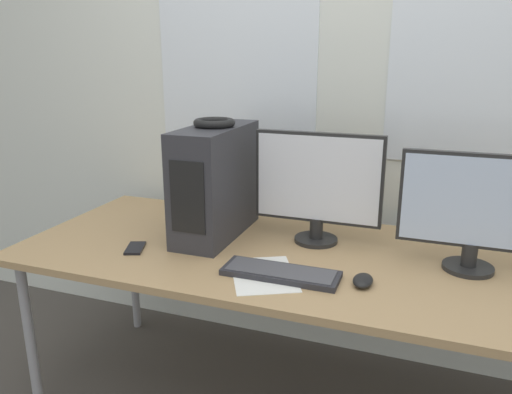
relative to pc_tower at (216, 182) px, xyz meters
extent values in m
cube|color=silver|center=(0.46, 0.50, 0.40)|extent=(8.00, 0.06, 2.70)
cube|color=white|center=(-0.09, 0.46, 0.69)|extent=(0.79, 0.01, 1.29)
cube|color=white|center=(1.01, 0.46, 0.69)|extent=(0.79, 0.01, 1.29)
cube|color=tan|center=(0.46, -0.08, -0.24)|extent=(2.33, 0.90, 0.03)
cylinder|color=#99999E|center=(-0.63, -0.45, -0.60)|extent=(0.04, 0.04, 0.70)
cylinder|color=#99999E|center=(-0.63, 0.29, -0.60)|extent=(0.04, 0.04, 0.70)
cube|color=#2D2D33|center=(0.00, 0.00, 0.00)|extent=(0.20, 0.49, 0.45)
cube|color=black|center=(0.00, -0.25, 0.00)|extent=(0.14, 0.00, 0.27)
torus|color=black|center=(0.00, 0.00, 0.24)|extent=(0.17, 0.17, 0.03)
cylinder|color=black|center=(0.41, 0.06, -0.22)|extent=(0.17, 0.17, 0.02)
cylinder|color=black|center=(0.41, 0.06, -0.17)|extent=(0.05, 0.05, 0.08)
cube|color=black|center=(0.41, 0.06, 0.04)|extent=(0.50, 0.03, 0.36)
cube|color=white|center=(0.41, 0.04, 0.04)|extent=(0.48, 0.00, 0.33)
cylinder|color=black|center=(0.98, -0.03, -0.22)|extent=(0.17, 0.17, 0.02)
cylinder|color=black|center=(0.98, -0.03, -0.17)|extent=(0.05, 0.05, 0.08)
cube|color=black|center=(0.98, -0.03, 0.03)|extent=(0.50, 0.03, 0.33)
cube|color=silver|center=(0.98, -0.04, 0.03)|extent=(0.48, 0.00, 0.31)
cube|color=#28282D|center=(0.38, -0.30, -0.22)|extent=(0.40, 0.14, 0.02)
cube|color=#47474C|center=(0.38, -0.30, -0.20)|extent=(0.37, 0.12, 0.00)
ellipsoid|color=black|center=(0.65, -0.27, -0.21)|extent=(0.07, 0.11, 0.03)
cube|color=black|center=(-0.23, -0.27, -0.22)|extent=(0.10, 0.14, 0.01)
cube|color=white|center=(0.32, -0.31, -0.23)|extent=(0.32, 0.36, 0.00)
camera|label=1|loc=(0.83, -1.80, 0.51)|focal=35.00mm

